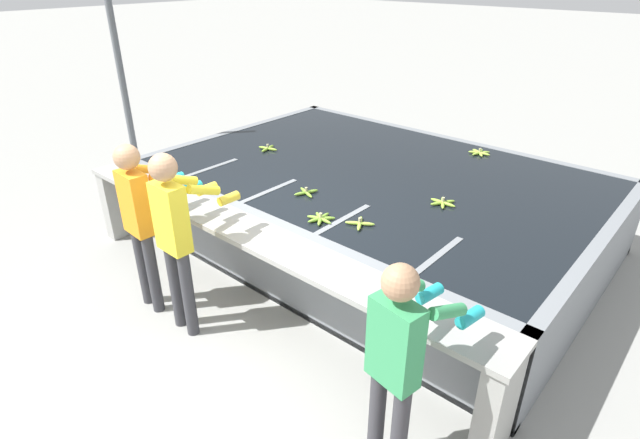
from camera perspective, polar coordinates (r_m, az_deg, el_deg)
ground_plane at (r=5.00m, az=-9.39°, el=-11.40°), size 80.00×80.00×0.00m
wash_tank at (r=6.13m, az=6.04°, el=1.58°), size 5.09×3.51×0.92m
work_ledge at (r=4.74m, az=-7.92°, el=-3.88°), size 5.09×0.45×0.92m
worker_0 at (r=4.90m, az=-19.80°, el=0.65°), size 0.43×0.72×1.70m
worker_1 at (r=4.46m, az=-16.16°, el=-1.01°), size 0.41×0.72×1.75m
worker_2 at (r=3.16m, az=8.86°, el=-15.13°), size 0.48×0.74×1.64m
banana_bunch_floating_0 at (r=6.77m, az=17.78°, el=7.30°), size 0.28×0.28×0.08m
banana_bunch_floating_1 at (r=4.74m, az=0.07°, el=0.12°), size 0.28×0.28×0.08m
banana_bunch_floating_2 at (r=6.64m, az=-5.99°, el=8.10°), size 0.28×0.28×0.08m
banana_bunch_floating_3 at (r=5.29m, az=-1.59°, el=3.12°), size 0.27×0.27×0.08m
banana_bunch_floating_4 at (r=4.67m, az=4.57°, el=-0.43°), size 0.26×0.26×0.08m
banana_bunch_floating_5 at (r=5.21m, az=13.86°, el=1.89°), size 0.28×0.26×0.08m
knife_0 at (r=6.18m, az=-19.68°, el=5.09°), size 0.15×0.34×0.02m
support_post_left at (r=7.39m, az=-21.53°, el=13.77°), size 0.09×0.09×3.20m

